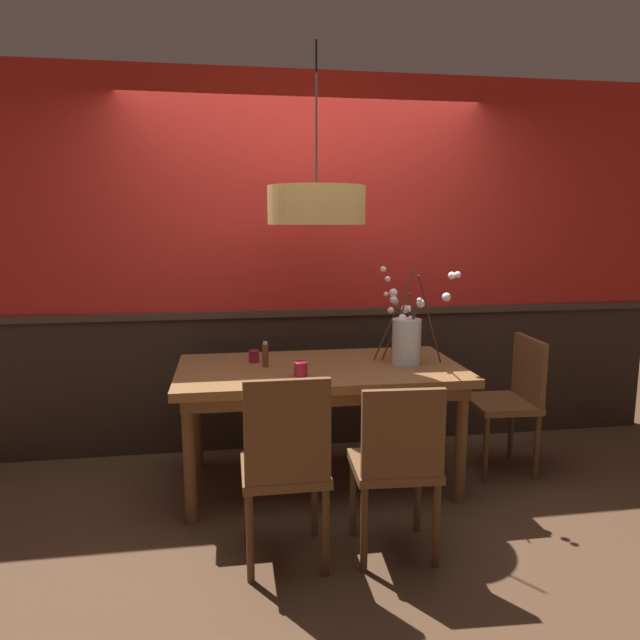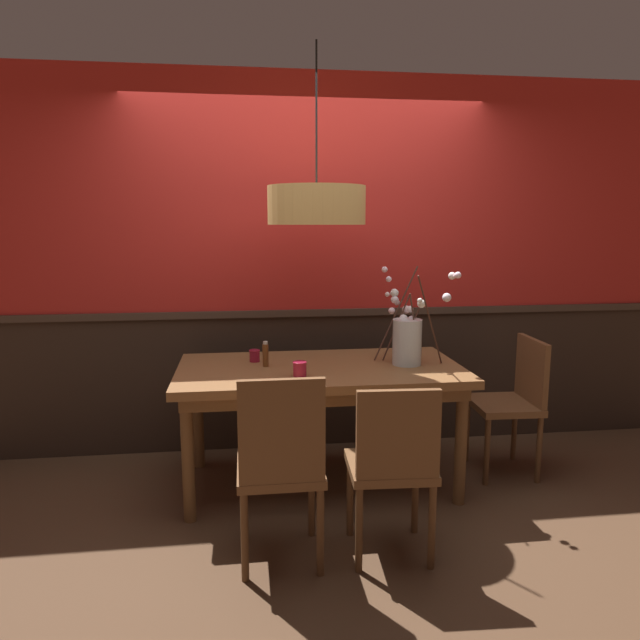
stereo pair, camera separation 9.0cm
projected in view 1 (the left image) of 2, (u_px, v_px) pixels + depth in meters
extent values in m
plane|color=#4C3321|center=(320.00, 483.00, 3.72)|extent=(24.00, 24.00, 0.00)
cube|color=#2D2119|center=(305.00, 379.00, 4.34)|extent=(5.46, 0.12, 0.99)
cube|color=#3E2E24|center=(305.00, 312.00, 4.24)|extent=(5.46, 0.14, 0.05)
cube|color=#B2231E|center=(304.00, 197.00, 4.12)|extent=(5.46, 0.12, 1.69)
cube|color=brown|center=(320.00, 370.00, 3.59)|extent=(1.75, 0.92, 0.05)
cube|color=brown|center=(320.00, 381.00, 3.61)|extent=(1.64, 0.81, 0.08)
cylinder|color=brown|center=(190.00, 461.00, 3.18)|extent=(0.07, 0.07, 0.72)
cylinder|color=brown|center=(461.00, 444.00, 3.42)|extent=(0.07, 0.07, 0.72)
cylinder|color=brown|center=(196.00, 417.00, 3.90)|extent=(0.07, 0.07, 0.72)
cylinder|color=brown|center=(420.00, 406.00, 4.14)|extent=(0.07, 0.07, 0.72)
cube|color=brown|center=(394.00, 466.00, 2.89)|extent=(0.43, 0.42, 0.04)
cube|color=brown|center=(403.00, 434.00, 2.68)|extent=(0.39, 0.06, 0.42)
cylinder|color=brown|center=(353.00, 496.00, 3.08)|extent=(0.04, 0.04, 0.43)
cylinder|color=brown|center=(418.00, 493.00, 3.11)|extent=(0.04, 0.04, 0.43)
cylinder|color=brown|center=(364.00, 529.00, 2.75)|extent=(0.04, 0.04, 0.43)
cylinder|color=brown|center=(436.00, 525.00, 2.78)|extent=(0.04, 0.04, 0.43)
cube|color=brown|center=(272.00, 381.00, 4.39)|extent=(0.41, 0.41, 0.04)
cube|color=brown|center=(269.00, 346.00, 4.53)|extent=(0.38, 0.05, 0.43)
cylinder|color=brown|center=(298.00, 418.00, 4.30)|extent=(0.04, 0.04, 0.44)
cylinder|color=brown|center=(251.00, 421.00, 4.24)|extent=(0.04, 0.04, 0.44)
cylinder|color=brown|center=(291.00, 404.00, 4.63)|extent=(0.04, 0.04, 0.44)
cylinder|color=brown|center=(248.00, 406.00, 4.57)|extent=(0.04, 0.04, 0.44)
cube|color=brown|center=(501.00, 403.00, 3.86)|extent=(0.42, 0.45, 0.04)
cube|color=brown|center=(529.00, 369.00, 3.84)|extent=(0.05, 0.42, 0.42)
cylinder|color=brown|center=(486.00, 450.00, 3.69)|extent=(0.04, 0.04, 0.44)
cylinder|color=brown|center=(465.00, 429.00, 4.06)|extent=(0.04, 0.04, 0.44)
cylinder|color=brown|center=(537.00, 448.00, 3.73)|extent=(0.04, 0.04, 0.44)
cylinder|color=brown|center=(511.00, 427.00, 4.10)|extent=(0.04, 0.04, 0.44)
cube|color=brown|center=(284.00, 470.00, 2.82)|extent=(0.41, 0.42, 0.04)
cube|color=brown|center=(288.00, 432.00, 2.60)|extent=(0.39, 0.04, 0.49)
cylinder|color=brown|center=(247.00, 502.00, 3.01)|extent=(0.04, 0.04, 0.44)
cylinder|color=brown|center=(315.00, 497.00, 3.06)|extent=(0.04, 0.04, 0.44)
cylinder|color=brown|center=(250.00, 538.00, 2.66)|extent=(0.04, 0.04, 0.44)
cylinder|color=brown|center=(326.00, 532.00, 2.72)|extent=(0.04, 0.04, 0.44)
cylinder|color=silver|center=(406.00, 342.00, 3.63)|extent=(0.18, 0.18, 0.29)
cylinder|color=silver|center=(406.00, 358.00, 3.65)|extent=(0.16, 0.16, 0.06)
cylinder|color=#472D23|center=(430.00, 321.00, 3.52)|extent=(0.24, 0.20, 0.57)
sphere|color=white|center=(446.00, 297.00, 3.44)|extent=(0.05, 0.05, 0.05)
sphere|color=white|center=(452.00, 276.00, 3.40)|extent=(0.04, 0.04, 0.04)
sphere|color=white|center=(458.00, 275.00, 3.35)|extent=(0.04, 0.04, 0.04)
cylinder|color=#472D23|center=(395.00, 328.00, 3.71)|extent=(0.18, 0.01, 0.42)
sphere|color=white|center=(391.00, 310.00, 3.75)|extent=(0.04, 0.04, 0.04)
sphere|color=white|center=(394.00, 299.00, 3.76)|extent=(0.05, 0.05, 0.05)
sphere|color=white|center=(393.00, 293.00, 3.77)|extent=(0.05, 0.05, 0.05)
sphere|color=white|center=(386.00, 294.00, 3.77)|extent=(0.03, 0.03, 0.03)
cylinder|color=#472D23|center=(406.00, 334.00, 3.67)|extent=(0.15, 0.08, 0.36)
sphere|color=white|center=(409.00, 309.00, 3.67)|extent=(0.04, 0.04, 0.04)
sphere|color=white|center=(405.00, 309.00, 3.73)|extent=(0.05, 0.05, 0.05)
sphere|color=white|center=(409.00, 325.00, 3.69)|extent=(0.05, 0.05, 0.05)
sphere|color=white|center=(409.00, 330.00, 3.69)|extent=(0.05, 0.05, 0.05)
sphere|color=white|center=(403.00, 318.00, 3.69)|extent=(0.06, 0.06, 0.06)
sphere|color=white|center=(410.00, 318.00, 3.69)|extent=(0.03, 0.03, 0.03)
cylinder|color=#472D23|center=(414.00, 328.00, 3.61)|extent=(0.10, 0.04, 0.45)
sphere|color=white|center=(411.00, 324.00, 3.59)|extent=(0.06, 0.06, 0.06)
sphere|color=white|center=(419.00, 300.00, 3.52)|extent=(0.03, 0.03, 0.03)
sphere|color=white|center=(421.00, 303.00, 3.56)|extent=(0.05, 0.05, 0.05)
cylinder|color=#472D23|center=(395.00, 313.00, 3.73)|extent=(0.30, 0.07, 0.60)
sphere|color=white|center=(383.00, 269.00, 3.80)|extent=(0.04, 0.04, 0.04)
sphere|color=white|center=(388.00, 279.00, 3.76)|extent=(0.04, 0.04, 0.04)
sphere|color=white|center=(396.00, 302.00, 3.77)|extent=(0.04, 0.04, 0.04)
cylinder|color=maroon|center=(301.00, 369.00, 3.35)|extent=(0.08, 0.08, 0.09)
torus|color=#A81B37|center=(301.00, 362.00, 3.34)|extent=(0.08, 0.08, 0.01)
cylinder|color=silver|center=(301.00, 371.00, 3.35)|extent=(0.05, 0.05, 0.04)
cylinder|color=maroon|center=(254.00, 356.00, 3.69)|extent=(0.06, 0.06, 0.08)
torus|color=#A81B37|center=(254.00, 351.00, 3.69)|extent=(0.07, 0.07, 0.01)
cylinder|color=silver|center=(254.00, 358.00, 3.69)|extent=(0.05, 0.05, 0.04)
cylinder|color=brown|center=(265.00, 356.00, 3.56)|extent=(0.04, 0.04, 0.14)
cylinder|color=beige|center=(265.00, 343.00, 3.55)|extent=(0.03, 0.03, 0.02)
cylinder|color=tan|center=(316.00, 205.00, 3.45)|extent=(0.58, 0.58, 0.23)
sphere|color=#F9EAB7|center=(316.00, 211.00, 3.45)|extent=(0.14, 0.14, 0.14)
cylinder|color=black|center=(316.00, 114.00, 3.36)|extent=(0.01, 0.01, 0.81)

